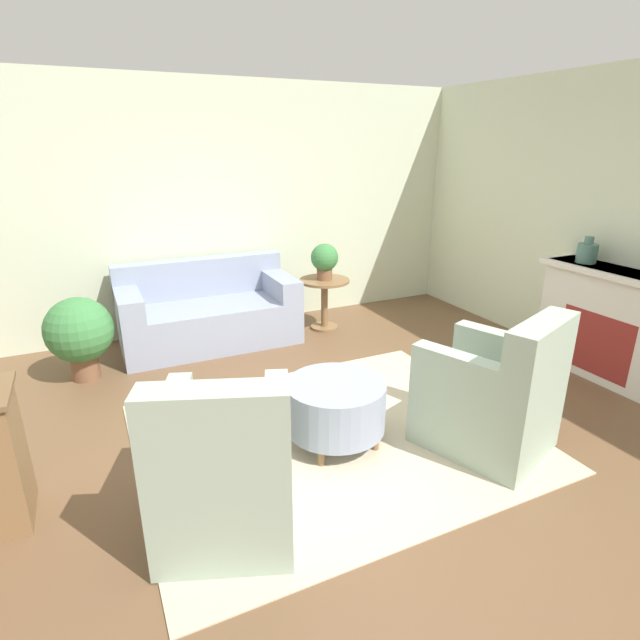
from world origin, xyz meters
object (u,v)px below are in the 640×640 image
Objects in this scene: vase_mantel_near at (587,252)px; potted_plant_on_side_table at (325,259)px; couch at (209,314)px; ottoman_table at (335,406)px; side_table at (324,295)px; armchair_right at (494,398)px; armchair_left at (225,471)px; potted_plant_floor at (79,332)px.

vase_mantel_near reaches higher than potted_plant_on_side_table.
potted_plant_on_side_table is at bearing -6.55° from couch.
ottoman_table is at bearing -81.43° from couch.
vase_mantel_near is 0.59× the size of potted_plant_on_side_table.
ottoman_table is at bearing -113.92° from side_table.
vase_mantel_near is at bearing -33.92° from couch.
couch is 1.80× the size of armchair_right.
armchair_left is 2.48× the size of potted_plant_on_side_table.
ottoman_table is 1.20× the size of side_table.
potted_plant_floor is at bearing 129.86° from ottoman_table.
couch reaches higher than side_table.
vase_mantel_near is (3.76, 0.80, 0.74)m from armchair_left.
couch is at bearing 98.57° from ottoman_table.
ottoman_table is 0.92× the size of potted_plant_floor.
couch is at bearing 173.45° from potted_plant_on_side_table.
armchair_right reaches higher than potted_plant_on_side_table.
potted_plant_floor is at bearing -162.41° from couch.
couch is at bearing 114.83° from armchair_right.
ottoman_table is at bearing -113.92° from potted_plant_on_side_table.
armchair_right is 1.43× the size of ottoman_table.
side_table is 0.77× the size of potted_plant_floor.
armchair_right is at bearing -156.11° from vase_mantel_near.
vase_mantel_near is at bearing 5.39° from ottoman_table.
armchair_right is 1.31× the size of potted_plant_floor.
vase_mantel_near is (1.81, -1.97, 0.72)m from side_table.
potted_plant_on_side_table is (1.35, -0.16, 0.51)m from couch.
armchair_right is at bearing 0.00° from armchair_left.
potted_plant_on_side_table is (0.00, 0.00, 0.43)m from side_table.
armchair_left is at bearing -125.17° from potted_plant_on_side_table.
couch is 4.45× the size of potted_plant_on_side_table.
side_table is at bearing -6.55° from couch.
side_table is (-0.00, 2.77, 0.02)m from armchair_right.
couch is 7.50× the size of vase_mantel_near.
armchair_left reaches higher than potted_plant_floor.
armchair_right is at bearing -89.95° from potted_plant_on_side_table.
side_table is (0.99, 2.23, 0.12)m from ottoman_table.
potted_plant_floor is (-2.65, 2.52, 0.07)m from armchair_right.
armchair_left is at bearing -101.61° from couch.
vase_mantel_near is 2.69m from potted_plant_on_side_table.
armchair_right is 2.81m from potted_plant_on_side_table.
vase_mantel_near is at bearing -47.44° from potted_plant_on_side_table.
couch is 3.89m from vase_mantel_near.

